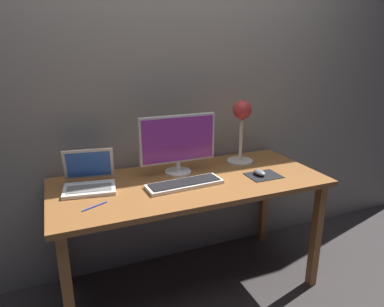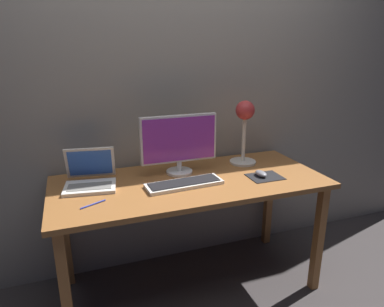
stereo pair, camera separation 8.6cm
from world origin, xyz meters
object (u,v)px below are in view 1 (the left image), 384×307
(laptop, at_px, (89,177))
(mouse, at_px, (260,172))
(desk_lamp, at_px, (242,121))
(pen, at_px, (95,206))
(monitor, at_px, (178,142))
(keyboard_main, at_px, (185,184))

(laptop, distance_m, mouse, 1.01)
(desk_lamp, xyz_separation_m, pen, (-1.01, -0.32, -0.28))
(monitor, bearing_deg, keyboard_main, -99.87)
(mouse, relative_size, pen, 0.69)
(laptop, bearing_deg, monitor, 1.57)
(desk_lamp, relative_size, mouse, 4.41)
(mouse, bearing_deg, desk_lamp, 86.54)
(monitor, relative_size, laptop, 1.53)
(mouse, xyz_separation_m, pen, (-0.99, -0.06, -0.02))
(keyboard_main, bearing_deg, mouse, -2.80)
(desk_lamp, height_order, mouse, desk_lamp)
(keyboard_main, relative_size, pen, 3.20)
(keyboard_main, distance_m, mouse, 0.48)
(desk_lamp, bearing_deg, pen, -162.21)
(keyboard_main, distance_m, pen, 0.51)
(monitor, xyz_separation_m, mouse, (0.45, -0.23, -0.18))
(monitor, xyz_separation_m, laptop, (-0.54, -0.01, -0.14))
(keyboard_main, xyz_separation_m, desk_lamp, (0.50, 0.24, 0.27))
(laptop, relative_size, desk_lamp, 0.73)
(keyboard_main, xyz_separation_m, mouse, (0.48, -0.02, 0.01))
(keyboard_main, relative_size, mouse, 4.66)
(monitor, height_order, pen, monitor)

